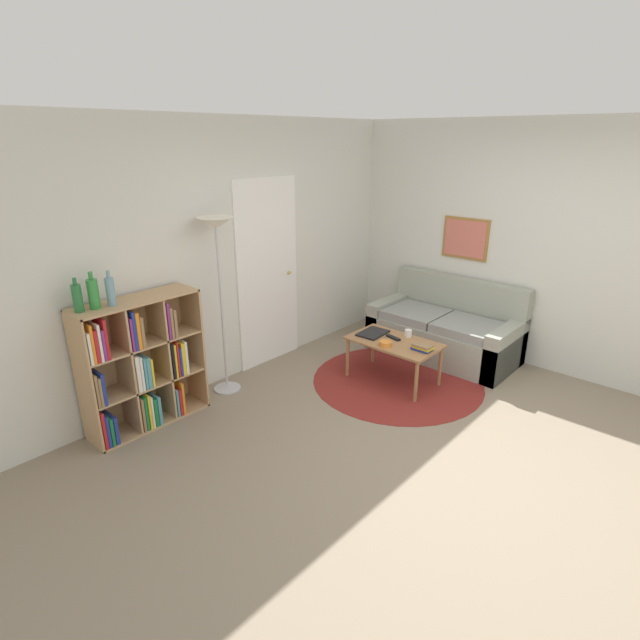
{
  "coord_description": "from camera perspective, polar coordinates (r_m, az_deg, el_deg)",
  "views": [
    {
      "loc": [
        -3.19,
        -1.47,
        2.41
      ],
      "look_at": [
        -0.06,
        1.35,
        0.85
      ],
      "focal_mm": 28.0,
      "sensor_mm": 36.0,
      "label": 1
    }
  ],
  "objects": [
    {
      "name": "book_stack_on_table",
      "position": [
        4.95,
        11.63,
        -3.06
      ],
      "size": [
        0.13,
        0.2,
        0.07
      ],
      "color": "navy",
      "rests_on": "coffee_table"
    },
    {
      "name": "ground_plane",
      "position": [
        4.26,
        14.68,
        -14.88
      ],
      "size": [
        14.0,
        14.0,
        0.0
      ],
      "primitive_type": "plane",
      "color": "gray"
    },
    {
      "name": "bookshelf",
      "position": [
        4.55,
        -20.02,
        -5.0
      ],
      "size": [
        1.04,
        0.34,
        1.15
      ],
      "color": "tan",
      "rests_on": "ground_plane"
    },
    {
      "name": "bottle_middle",
      "position": [
        4.2,
        -24.48,
        2.78
      ],
      "size": [
        0.08,
        0.08,
        0.29
      ],
      "color": "#2D8438",
      "rests_on": "bookshelf"
    },
    {
      "name": "wall_right",
      "position": [
        6.11,
        15.27,
        9.13
      ],
      "size": [
        0.08,
        5.45,
        2.6
      ],
      "color": "silver",
      "rests_on": "ground_plane"
    },
    {
      "name": "couch",
      "position": [
        5.98,
        14.23,
        -1.19
      ],
      "size": [
        0.82,
        1.63,
        0.87
      ],
      "color": "gray",
      "rests_on": "ground_plane"
    },
    {
      "name": "bottle_left",
      "position": [
        4.18,
        -25.99,
        2.29
      ],
      "size": [
        0.07,
        0.07,
        0.27
      ],
      "color": "#236633",
      "rests_on": "bookshelf"
    },
    {
      "name": "floor_lamp",
      "position": [
        4.69,
        -11.69,
        8.51
      ],
      "size": [
        0.34,
        0.34,
        1.73
      ],
      "color": "#B7B7BC",
      "rests_on": "ground_plane"
    },
    {
      "name": "cup",
      "position": [
        5.26,
        10.05,
        -1.5
      ],
      "size": [
        0.07,
        0.07,
        0.08
      ],
      "color": "white",
      "rests_on": "coffee_table"
    },
    {
      "name": "bowl",
      "position": [
        5.0,
        7.49,
        -2.7
      ],
      "size": [
        0.12,
        0.12,
        0.05
      ],
      "color": "orange",
      "rests_on": "coffee_table"
    },
    {
      "name": "laptop",
      "position": [
        5.29,
        6.06,
        -1.5
      ],
      "size": [
        0.34,
        0.25,
        0.02
      ],
      "color": "black",
      "rests_on": "coffee_table"
    },
    {
      "name": "bottle_right",
      "position": [
        4.23,
        -22.83,
        3.06
      ],
      "size": [
        0.07,
        0.07,
        0.28
      ],
      "color": "#6B93A3",
      "rests_on": "bookshelf"
    },
    {
      "name": "coffee_table",
      "position": [
        5.16,
        8.44,
        -2.88
      ],
      "size": [
        0.54,
        0.92,
        0.45
      ],
      "color": "#996B42",
      "rests_on": "ground_plane"
    },
    {
      "name": "rug",
      "position": [
        5.31,
        8.83,
        -6.88
      ],
      "size": [
        1.76,
        1.76,
        0.01
      ],
      "color": "maroon",
      "rests_on": "ground_plane"
    },
    {
      "name": "remote",
      "position": [
        5.2,
        8.37,
        -2.0
      ],
      "size": [
        0.08,
        0.18,
        0.02
      ],
      "color": "black",
      "rests_on": "coffee_table"
    },
    {
      "name": "wall_back",
      "position": [
        5.21,
        -8.78,
        7.63
      ],
      "size": [
        7.3,
        0.11,
        2.6
      ],
      "color": "silver",
      "rests_on": "ground_plane"
    }
  ]
}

